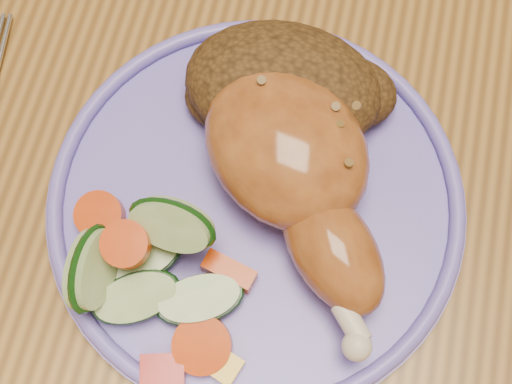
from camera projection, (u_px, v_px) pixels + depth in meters
ground at (306, 319)px, 1.18m from camera, size 4.00×4.00×0.00m
dining_table at (361, 163)px, 0.55m from camera, size 0.90×1.40×0.75m
plate at (256, 204)px, 0.45m from camera, size 0.26×0.26×0.01m
plate_rim at (256, 198)px, 0.44m from camera, size 0.26×0.26×0.01m
chicken_leg at (297, 171)px, 0.42m from camera, size 0.16×0.18×0.06m
rice_pilaf at (287, 89)px, 0.45m from camera, size 0.13×0.09×0.05m
vegetable_pile at (151, 274)px, 0.41m from camera, size 0.12×0.12×0.06m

